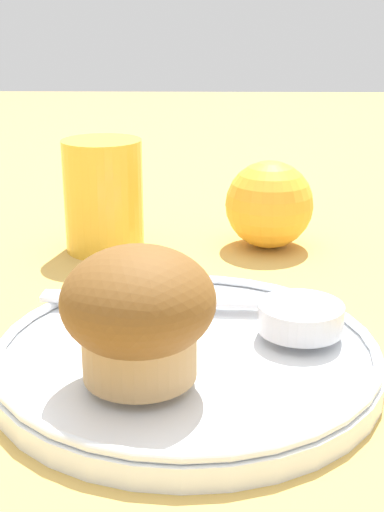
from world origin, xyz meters
name	(u,v)px	position (x,y,z in m)	size (l,w,h in m)	color
ground_plane	(211,372)	(0.00, 0.00, 0.00)	(3.00, 3.00, 0.00)	tan
plate	(195,354)	(-0.01, 0.00, 0.01)	(0.23, 0.23, 0.02)	white
muffin	(147,313)	(-0.03, -0.04, 0.06)	(0.08, 0.08, 0.07)	tan
cream_ramekin	(308,316)	(0.06, 0.02, 0.03)	(0.05, 0.05, 0.02)	silver
berry_pair	(182,296)	(-0.02, 0.05, 0.03)	(0.03, 0.01, 0.01)	#4C194C
butter_knife	(192,300)	(-0.01, 0.06, 0.02)	(0.20, 0.03, 0.00)	silver
orange_fruit	(274,205)	(0.06, 0.24, 0.04)	(0.08, 0.08, 0.08)	#F4A82D
juice_glass	(109,196)	(-0.09, 0.23, 0.05)	(0.07, 0.07, 0.10)	gold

